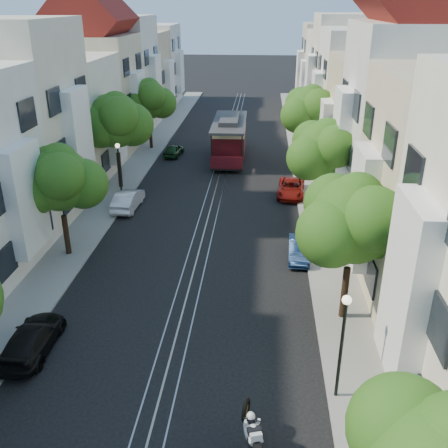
% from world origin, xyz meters
% --- Properties ---
extents(ground, '(200.00, 200.00, 0.00)m').
position_xyz_m(ground, '(0.00, 28.00, 0.00)').
color(ground, black).
rests_on(ground, ground).
extents(sidewalk_east, '(2.50, 80.00, 0.12)m').
position_xyz_m(sidewalk_east, '(7.25, 28.00, 0.06)').
color(sidewalk_east, gray).
rests_on(sidewalk_east, ground).
extents(sidewalk_west, '(2.50, 80.00, 0.12)m').
position_xyz_m(sidewalk_west, '(-7.25, 28.00, 0.06)').
color(sidewalk_west, gray).
rests_on(sidewalk_west, ground).
extents(rail_left, '(0.06, 80.00, 0.02)m').
position_xyz_m(rail_left, '(-0.55, 28.00, 0.01)').
color(rail_left, gray).
rests_on(rail_left, ground).
extents(rail_slot, '(0.06, 80.00, 0.02)m').
position_xyz_m(rail_slot, '(0.00, 28.00, 0.01)').
color(rail_slot, gray).
rests_on(rail_slot, ground).
extents(rail_right, '(0.06, 80.00, 0.02)m').
position_xyz_m(rail_right, '(0.55, 28.00, 0.01)').
color(rail_right, gray).
rests_on(rail_right, ground).
extents(lane_line, '(0.08, 80.00, 0.01)m').
position_xyz_m(lane_line, '(0.00, 28.00, 0.00)').
color(lane_line, tan).
rests_on(lane_line, ground).
extents(townhouses_east, '(7.75, 72.00, 12.00)m').
position_xyz_m(townhouses_east, '(11.87, 27.91, 5.18)').
color(townhouses_east, beige).
rests_on(townhouses_east, ground).
extents(townhouses_west, '(7.75, 72.00, 11.76)m').
position_xyz_m(townhouses_west, '(-11.87, 27.91, 5.08)').
color(townhouses_west, silver).
rests_on(townhouses_west, ground).
extents(tree_e_b, '(4.93, 4.08, 6.68)m').
position_xyz_m(tree_e_b, '(7.26, 8.98, 4.73)').
color(tree_e_b, black).
rests_on(tree_e_b, ground).
extents(tree_e_c, '(4.84, 3.99, 6.52)m').
position_xyz_m(tree_e_c, '(7.26, 19.98, 4.60)').
color(tree_e_c, black).
rests_on(tree_e_c, ground).
extents(tree_e_d, '(5.01, 4.16, 6.85)m').
position_xyz_m(tree_e_d, '(7.26, 30.98, 4.87)').
color(tree_e_d, black).
rests_on(tree_e_d, ground).
extents(tree_w_b, '(4.72, 3.87, 6.27)m').
position_xyz_m(tree_w_b, '(-7.14, 13.98, 4.40)').
color(tree_w_b, black).
rests_on(tree_w_b, ground).
extents(tree_w_c, '(5.13, 4.28, 7.09)m').
position_xyz_m(tree_w_c, '(-7.14, 24.98, 5.07)').
color(tree_w_c, black).
rests_on(tree_w_c, ground).
extents(tree_w_d, '(4.84, 3.99, 6.52)m').
position_xyz_m(tree_w_d, '(-7.14, 35.98, 4.60)').
color(tree_w_d, black).
rests_on(tree_w_d, ground).
extents(lamp_east, '(0.32, 0.32, 4.16)m').
position_xyz_m(lamp_east, '(6.30, 4.00, 2.85)').
color(lamp_east, black).
rests_on(lamp_east, ground).
extents(lamp_west, '(0.32, 0.32, 4.16)m').
position_xyz_m(lamp_west, '(-6.30, 22.00, 2.85)').
color(lamp_west, black).
rests_on(lamp_west, ground).
extents(sportbike_rider, '(0.78, 2.10, 1.50)m').
position_xyz_m(sportbike_rider, '(3.36, 1.35, 0.85)').
color(sportbike_rider, black).
rests_on(sportbike_rider, ground).
extents(cable_car, '(2.94, 9.08, 3.48)m').
position_xyz_m(cable_car, '(0.50, 33.25, 2.06)').
color(cable_car, black).
rests_on(cable_car, ground).
extents(parked_car_e_mid, '(1.27, 3.28, 1.07)m').
position_xyz_m(parked_car_e_mid, '(5.60, 14.61, 0.53)').
color(parked_car_e_mid, '#0C1E3D').
rests_on(parked_car_e_mid, ground).
extents(parked_car_e_far, '(2.25, 4.23, 1.13)m').
position_xyz_m(parked_car_e_far, '(5.60, 24.37, 0.57)').
color(parked_car_e_far, maroon).
rests_on(parked_car_e_far, ground).
extents(parked_car_w_near, '(1.75, 4.10, 1.18)m').
position_xyz_m(parked_car_w_near, '(-5.60, 5.70, 0.59)').
color(parked_car_w_near, black).
rests_on(parked_car_w_near, ground).
extents(parked_car_w_mid, '(1.49, 3.93, 1.28)m').
position_xyz_m(parked_car_w_mid, '(-5.60, 21.00, 0.64)').
color(parked_car_w_mid, silver).
rests_on(parked_car_w_mid, ground).
extents(parked_car_w_far, '(1.67, 3.35, 1.10)m').
position_xyz_m(parked_car_w_far, '(-4.64, 33.82, 0.55)').
color(parked_car_w_far, '#153617').
rests_on(parked_car_w_far, ground).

